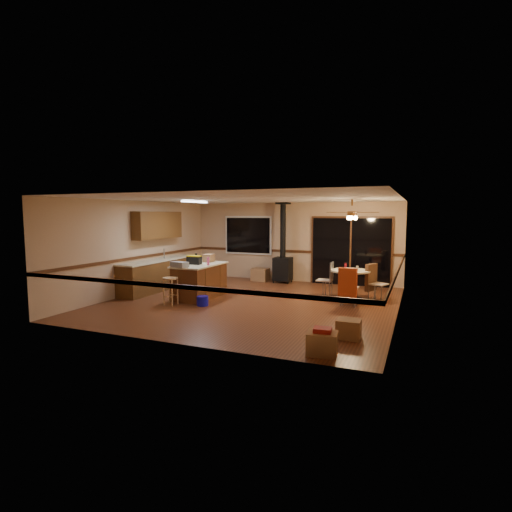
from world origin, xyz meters
The scene contains 35 objects.
floor centered at (0.00, 0.00, 0.00)m, with size 7.00×7.00×0.00m, color #572C18.
ceiling centered at (0.00, 0.00, 2.60)m, with size 7.00×7.00×0.00m, color silver.
wall_back centered at (0.00, 3.50, 1.30)m, with size 7.00×7.00×0.00m, color tan.
wall_front centered at (0.00, -3.50, 1.30)m, with size 7.00×7.00×0.00m, color tan.
wall_left centered at (-3.50, 0.00, 1.30)m, with size 7.00×7.00×0.00m, color tan.
wall_right centered at (3.50, 0.00, 1.30)m, with size 7.00×7.00×0.00m, color tan.
chair_rail centered at (0.00, 0.00, 1.00)m, with size 7.00×7.00×0.08m, color #452411, non-canonical shape.
window centered at (-1.60, 3.45, 1.50)m, with size 1.72×0.10×1.32m, color black.
sliding_door centered at (1.90, 3.45, 1.05)m, with size 2.52×0.10×2.10m, color black.
lower_cabinets centered at (-3.20, 0.50, 0.43)m, with size 0.60×3.00×0.86m, color #583516.
countertop centered at (-3.20, 0.50, 0.88)m, with size 0.64×3.04×0.04m, color beige.
upper_cabinets centered at (-3.33, 0.70, 1.90)m, with size 0.35×2.00×0.80m, color #583516.
kitchen_island centered at (-1.50, 0.00, 0.45)m, with size 0.88×1.68×0.90m.
wood_stove centered at (-0.20, 3.05, 0.73)m, with size 0.55×0.50×2.52m.
ceiling_fan centered at (2.26, 1.26, 2.21)m, with size 0.24×0.24×0.55m.
fluorescent_strip centered at (-1.80, 0.30, 2.56)m, with size 0.10×1.20×0.04m, color white.
toolbox_grey centered at (-1.66, -0.72, 0.97)m, with size 0.44×0.24×0.14m, color slate.
toolbox_black centered at (-1.63, -0.06, 1.00)m, with size 0.37×0.19×0.20m, color black.
toolbox_yellow_lid centered at (-1.63, -0.06, 1.12)m, with size 0.36×0.19×0.03m, color gold.
box_on_island centered at (-1.53, 0.55, 1.01)m, with size 0.24×0.32×0.21m, color brown.
bottle_dark centered at (-1.82, 0.35, 1.02)m, with size 0.07×0.07×0.25m, color black.
bottle_pink centered at (-1.19, -0.09, 1.01)m, with size 0.07×0.07×0.21m, color #D84C8C.
bottle_white centered at (-1.70, 0.35, 0.98)m, with size 0.06×0.06×0.17m, color white.
bar_stool centered at (-1.73, -1.02, 0.34)m, with size 0.37×0.37×0.68m, color tan.
blue_bucket centered at (-0.95, -0.82, 0.12)m, with size 0.28×0.28×0.24m, color #0D0DBC.
dining_table centered at (2.26, 1.26, 0.54)m, with size 1.01×1.01×0.78m.
glass_red centered at (2.11, 1.36, 0.86)m, with size 0.06×0.06×0.17m, color #590C14.
glass_cream centered at (2.44, 1.21, 0.84)m, with size 0.05×0.05×0.13m, color beige.
chair_left centered at (1.66, 1.37, 0.59)m, with size 0.41×0.40×0.51m.
chair_near centered at (2.35, 0.38, 0.60)m, with size 0.45×0.49×0.70m.
chair_right centered at (2.79, 1.39, 0.60)m, with size 0.59×0.57×0.70m.
box_under_window centered at (-1.01, 3.10, 0.21)m, with size 0.53×0.42×0.42m, color brown.
box_corner_a centered at (2.53, -3.05, 0.18)m, with size 0.47×0.40×0.36m, color brown.
box_corner_b centered at (2.78, -2.06, 0.17)m, with size 0.42×0.36×0.34m, color brown.
box_small_red centered at (2.53, -3.05, 0.40)m, with size 0.28×0.23×0.07m, color maroon.
Camera 1 is at (3.92, -9.15, 2.23)m, focal length 28.00 mm.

